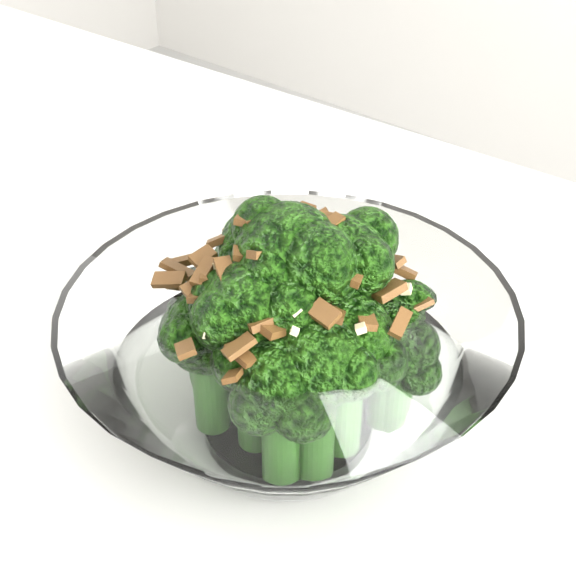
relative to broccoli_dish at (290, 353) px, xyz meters
The scene contains 1 object.
broccoli_dish is the anchor object (origin of this frame).
Camera 1 is at (0.45, -0.19, 1.08)m, focal length 55.00 mm.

